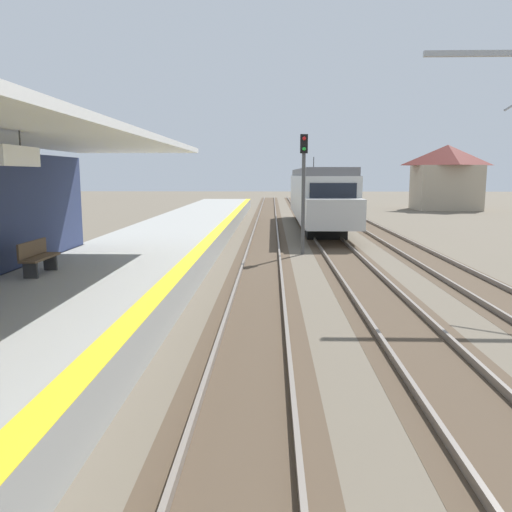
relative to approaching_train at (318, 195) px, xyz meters
The scene contains 8 objects.
station_platform 19.90m from the approaching_train, 113.18° to the right, with size 5.00×80.00×0.91m.
track_pair_nearest_platform 14.78m from the approaching_train, 103.46° to the right, with size 2.34×120.00×0.16m.
track_pair_middle 14.38m from the approaching_train, 90.02° to the right, with size 2.34×120.00×0.16m.
track_pair_far_side 14.78m from the approaching_train, 76.57° to the right, with size 2.34×120.00×0.16m.
approaching_train is the anchor object (origin of this frame).
rail_signal_post 11.99m from the approaching_train, 97.99° to the right, with size 0.32×0.34×5.20m.
platform_bench 23.35m from the approaching_train, 113.14° to the right, with size 0.45×1.60×0.88m.
distant_trackside_house 23.52m from the approaching_train, 52.37° to the left, with size 6.60×5.28×6.40m.
Camera 1 is at (2.28, -0.72, 3.50)m, focal length 36.98 mm.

